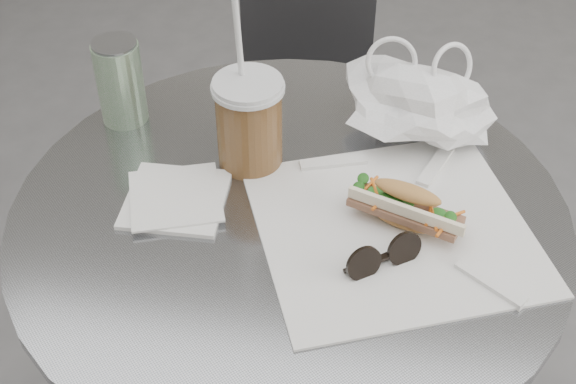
% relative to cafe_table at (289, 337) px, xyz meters
% --- Properties ---
extents(cafe_table, '(0.76, 0.76, 0.74)m').
position_rel_cafe_table_xyz_m(cafe_table, '(0.00, 0.00, 0.00)').
color(cafe_table, slate).
rests_on(cafe_table, ground).
extents(chair_far, '(0.37, 0.39, 0.71)m').
position_rel_cafe_table_xyz_m(chair_far, '(-0.09, 0.63, -0.15)').
color(chair_far, '#313133').
rests_on(chair_far, ground).
extents(sandwich_paper, '(0.45, 0.44, 0.00)m').
position_rel_cafe_table_xyz_m(sandwich_paper, '(0.14, -0.01, 0.28)').
color(sandwich_paper, white).
rests_on(sandwich_paper, cafe_table).
extents(banh_mi, '(0.20, 0.13, 0.06)m').
position_rel_cafe_table_xyz_m(banh_mi, '(0.15, -0.00, 0.31)').
color(banh_mi, '#C28549').
rests_on(banh_mi, sandwich_paper).
extents(iced_coffee, '(0.10, 0.10, 0.29)m').
position_rel_cafe_table_xyz_m(iced_coffee, '(-0.07, 0.09, 0.35)').
color(iced_coffee, brown).
rests_on(iced_coffee, cafe_table).
extents(sunglasses, '(0.10, 0.08, 0.05)m').
position_rel_cafe_table_xyz_m(sunglasses, '(0.13, -0.08, 0.29)').
color(sunglasses, black).
rests_on(sunglasses, cafe_table).
extents(plastic_bag, '(0.26, 0.23, 0.11)m').
position_rel_cafe_table_xyz_m(plastic_bag, '(0.15, 0.20, 0.33)').
color(plastic_bag, white).
rests_on(plastic_bag, cafe_table).
extents(napkin_stack, '(0.16, 0.16, 0.01)m').
position_rel_cafe_table_xyz_m(napkin_stack, '(-0.16, -0.01, 0.28)').
color(napkin_stack, white).
rests_on(napkin_stack, cafe_table).
extents(drink_can, '(0.07, 0.07, 0.13)m').
position_rel_cafe_table_xyz_m(drink_can, '(-0.29, 0.16, 0.34)').
color(drink_can, '#589356').
rests_on(drink_can, cafe_table).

